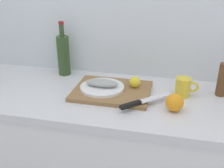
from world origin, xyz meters
TOP-DOWN VIEW (x-y plane):
  - back_wall at (0.00, 0.33)m, footprint 3.20×0.05m
  - kitchen_counter at (0.00, 0.00)m, footprint 2.00×0.60m
  - cutting_board at (-0.07, 0.03)m, footprint 0.40×0.31m
  - white_plate at (-0.12, 0.03)m, footprint 0.23×0.23m
  - fish_fillet at (-0.12, 0.03)m, footprint 0.17×0.07m
  - chef_knife at (0.09, -0.10)m, footprint 0.23×0.22m
  - lemon_0 at (0.04, 0.09)m, footprint 0.06×0.06m
  - wine_bottle at (-0.41, 0.22)m, footprint 0.07×0.07m
  - coffee_mug_0 at (0.29, 0.08)m, footprint 0.12×0.08m
  - orange_2 at (0.25, -0.09)m, footprint 0.08×0.08m
  - pepper_mill at (0.48, 0.13)m, footprint 0.05×0.05m

SIDE VIEW (x-z plane):
  - kitchen_counter at x=0.00m, z-range 0.00..0.90m
  - cutting_board at x=-0.07m, z-range 0.90..0.92m
  - white_plate at x=-0.12m, z-range 0.92..0.93m
  - chef_knife at x=0.09m, z-range 0.92..0.94m
  - orange_2 at x=0.25m, z-range 0.90..0.98m
  - coffee_mug_0 at x=0.29m, z-range 0.90..1.00m
  - lemon_0 at x=0.04m, z-range 0.92..0.98m
  - fish_fillet at x=-0.12m, z-range 0.94..0.97m
  - pepper_mill at x=0.48m, z-range 0.90..1.07m
  - wine_bottle at x=-0.41m, z-range 0.87..1.19m
  - back_wall at x=0.00m, z-range 0.00..2.50m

